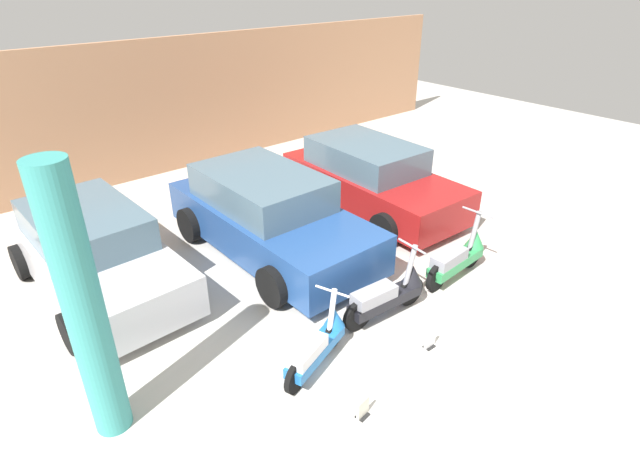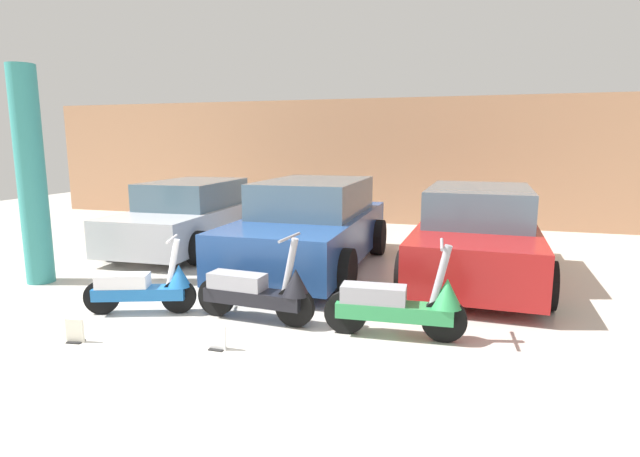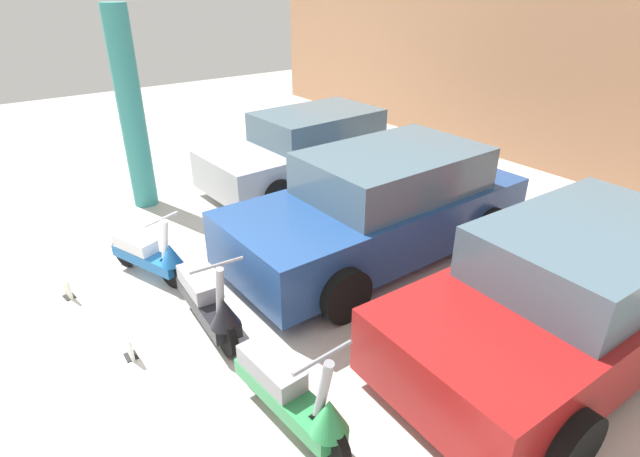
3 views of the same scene
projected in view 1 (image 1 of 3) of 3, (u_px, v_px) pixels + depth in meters
The scene contains 11 objects.
ground_plane at pixel (455, 362), 6.66m from camera, with size 28.00×28.00×0.00m, color beige.
wall_back at pixel (153, 110), 12.02m from camera, with size 19.60×0.12×3.23m, color tan.
scooter_front_left at pixel (318, 344), 6.47m from camera, with size 1.32×0.69×0.96m.
scooter_front_right at pixel (389, 294), 7.39m from camera, with size 1.53×0.55×1.07m.
scooter_front_center at pixel (459, 256), 8.33m from camera, with size 1.56×0.56×1.08m.
car_rear_left at pixel (95, 253), 7.93m from camera, with size 2.03×4.02×1.34m.
car_rear_center at pixel (269, 215), 8.97m from camera, with size 2.13×4.36×1.48m.
car_rear_right at pixel (371, 178), 10.60m from camera, with size 2.14×4.24×1.42m.
placard_near_left_scooter at pixel (363, 409), 5.80m from camera, with size 0.20×0.14×0.26m.
placard_near_right_scooter at pixel (430, 340), 6.87m from camera, with size 0.20×0.12×0.26m.
support_column_side at pixel (84, 311), 5.01m from camera, with size 0.40×0.40×3.23m, color teal.
Camera 1 is at (-4.64, -2.70, 4.69)m, focal length 28.00 mm.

